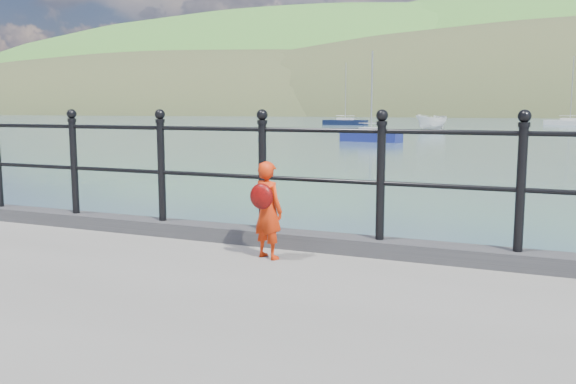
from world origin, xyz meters
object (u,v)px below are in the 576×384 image
at_px(railing, 210,160).
at_px(sailboat_left, 345,123).
at_px(launch_white, 431,123).
at_px(child, 267,209).
at_px(sailboat_deep, 570,123).
at_px(sailboat_port, 371,137).

xyz_separation_m(railing, sailboat_left, (-23.85, 77.54, -1.49)).
bearing_deg(launch_white, railing, -51.29).
xyz_separation_m(child, sailboat_deep, (4.48, 88.66, -1.11)).
distance_m(railing, launch_white, 60.47).
height_order(railing, sailboat_port, sailboat_port).
relative_size(child, sailboat_port, 0.14).
relative_size(railing, sailboat_deep, 1.88).
bearing_deg(sailboat_left, child, -68.56).
relative_size(child, sailboat_deep, 0.09).
bearing_deg(sailboat_left, sailboat_deep, 23.80).
bearing_deg(railing, launch_white, 98.13).
relative_size(child, launch_white, 0.20).
height_order(launch_white, sailboat_left, sailboat_left).
bearing_deg(sailboat_port, railing, -66.08).
bearing_deg(launch_white, sailboat_port, -59.32).
distance_m(child, sailboat_left, 81.89).
relative_size(launch_white, sailboat_port, 0.68).
xyz_separation_m(railing, sailboat_deep, (5.38, 88.14, -1.48)).
relative_size(railing, sailboat_left, 2.04).
distance_m(launch_white, sailboat_left, 23.39).
height_order(sailboat_port, sailboat_left, sailboat_left).
bearing_deg(child, sailboat_port, -55.40).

